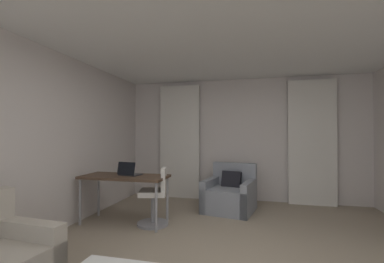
# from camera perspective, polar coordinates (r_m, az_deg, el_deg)

# --- Properties ---
(wall_window) EXTENTS (5.12, 0.06, 2.60)m
(wall_window) POSITION_cam_1_polar(r_m,az_deg,el_deg) (5.77, 10.88, -1.69)
(wall_window) COLOR silver
(wall_window) RESTS_ON ground
(wall_left) EXTENTS (0.06, 6.12, 2.60)m
(wall_left) POSITION_cam_1_polar(r_m,az_deg,el_deg) (3.92, -32.12, -2.00)
(wall_left) COLOR silver
(wall_left) RESTS_ON ground
(ceiling) EXTENTS (5.12, 6.12, 0.06)m
(ceiling) POSITION_cam_1_polar(r_m,az_deg,el_deg) (3.02, 7.88, 23.47)
(ceiling) COLOR white
(ceiling) RESTS_ON wall_left
(curtain_left_panel) EXTENTS (0.90, 0.06, 2.50)m
(curtain_left_panel) POSITION_cam_1_polar(r_m,az_deg,el_deg) (5.87, -2.72, -2.18)
(curtain_left_panel) COLOR silver
(curtain_left_panel) RESTS_ON ground
(curtain_right_panel) EXTENTS (0.90, 0.06, 2.50)m
(curtain_right_panel) POSITION_cam_1_polar(r_m,az_deg,el_deg) (5.75, 24.66, -2.14)
(curtain_right_panel) COLOR silver
(curtain_right_panel) RESTS_ON ground
(armchair) EXTENTS (1.00, 1.00, 0.85)m
(armchair) POSITION_cam_1_polar(r_m,az_deg,el_deg) (5.02, 8.25, -13.54)
(armchair) COLOR gray
(armchair) RESTS_ON ground
(desk) EXTENTS (1.35, 0.59, 0.75)m
(desk) POSITION_cam_1_polar(r_m,az_deg,el_deg) (4.35, -14.43, -10.12)
(desk) COLOR #4C3828
(desk) RESTS_ON ground
(desk_chair) EXTENTS (0.49, 0.49, 0.88)m
(desk_chair) POSITION_cam_1_polar(r_m,az_deg,el_deg) (4.23, -7.97, -14.44)
(desk_chair) COLOR gray
(desk_chair) RESTS_ON ground
(laptop) EXTENTS (0.36, 0.30, 0.22)m
(laptop) POSITION_cam_1_polar(r_m,az_deg,el_deg) (4.32, -13.54, -8.68)
(laptop) COLOR #2D2D33
(laptop) RESTS_ON desk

